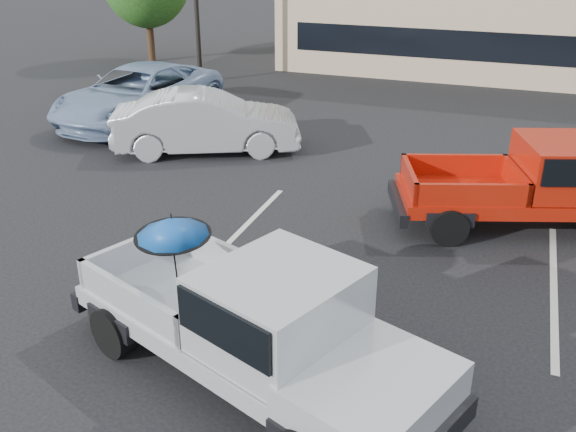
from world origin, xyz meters
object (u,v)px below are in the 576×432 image
Objects in this scene: red_pickup at (551,181)px; silver_sedan at (207,122)px; blue_suv at (139,94)px; silver_pickup at (265,322)px.

silver_sedan is (-8.71, 1.88, -0.18)m from red_pickup.
red_pickup reaches higher than silver_sedan.
red_pickup is at bearing -10.99° from blue_suv.
silver_pickup is 13.60m from blue_suv.
red_pickup is at bearing -127.10° from silver_sedan.
blue_suv is at bearing 150.62° from silver_pickup.
red_pickup is 12.66m from blue_suv.
red_pickup is 1.18× the size of silver_sedan.
red_pickup is at bearing 84.12° from silver_pickup.
silver_pickup is 10.07m from silver_sedan.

